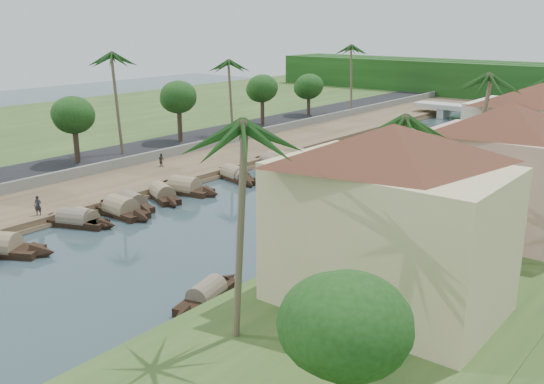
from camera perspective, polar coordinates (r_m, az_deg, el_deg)
The scene contains 38 objects.
ground at distance 47.91m, azimuth -8.84°, elevation -4.51°, with size 220.00×220.00×0.00m, color #31444A.
left_bank at distance 72.20m, azimuth -5.94°, elevation 2.88°, with size 10.00×180.00×0.80m, color brown.
right_bank at distance 54.58m, azimuth 21.48°, elevation -2.24°, with size 16.00×180.00×1.20m, color #2C4C1E.
road at distance 78.19m, azimuth -10.43°, elevation 3.93°, with size 8.00×180.00×1.40m, color black.
retaining_wall at distance 74.93m, azimuth -8.27°, elevation 4.02°, with size 0.40×180.00×1.10m, color slate.
far_left_fill at distance 99.40m, azimuth -20.65°, elevation 5.68°, with size 45.00×220.00×1.35m, color #2C4C1E.
bridge at distance 108.51m, azimuth 20.31°, elevation 7.05°, with size 28.00×4.00×2.40m.
building_near at distance 33.22m, azimuth 10.94°, elevation -2.22°, with size 14.85×14.85×10.20m.
building_mid at distance 47.32m, azimuth 21.10°, elevation 2.10°, with size 14.11×14.11×9.70m.
sampan_3 at distance 53.15m, azimuth -18.02°, elevation -2.59°, with size 7.78×4.37×2.10m.
sampan_4 at distance 53.38m, azimuth -17.17°, elevation -2.45°, with size 6.15×1.66×1.80m.
sampan_5 at distance 54.93m, azimuth -14.01°, elevation -1.67°, with size 7.93×2.39×2.48m.
sampan_6 at distance 56.63m, azimuth -13.01°, elevation -1.08°, with size 7.47×3.16×2.18m.
sampan_7 at distance 59.04m, azimuth -10.30°, elevation -0.23°, with size 8.10×4.65×2.16m.
sampan_8 at distance 60.71m, azimuth -8.20°, elevation 0.32°, with size 8.32×3.42×2.47m.
sampan_9 at distance 64.64m, azimuth -3.05°, elevation 1.40°, with size 7.06×4.46×1.87m.
sampan_10 at distance 65.41m, azimuth -3.60°, elevation 1.58°, with size 8.06×3.53×2.18m.
sampan_11 at distance 71.62m, azimuth 0.75°, elevation 2.87°, with size 8.62×5.38×2.45m.
sampan_12 at distance 70.75m, azimuth -0.09°, elevation 2.70°, with size 7.75×3.69×1.88m.
sampan_13 at distance 75.18m, azimuth 2.35°, elevation 3.48°, with size 7.16×2.34×1.97m.
sampan_14 at distance 37.60m, azimuth -6.17°, elevation -9.64°, with size 2.99×7.47×1.84m.
sampan_15 at distance 49.96m, azimuth 7.88°, elevation -3.12°, with size 2.53×6.62×1.80m.
sampan_16 at distance 60.97m, azimuth 13.59°, elevation 0.09°, with size 5.70×9.08×2.26m.
canoe_1 at distance 54.53m, azimuth -14.54°, elevation -2.19°, with size 4.45×1.31×0.71m.
canoe_2 at distance 64.64m, azimuth -1.81°, elevation 1.14°, with size 4.79×0.89×0.69m.
palm_0 at distance 27.81m, azimuth -3.52°, elevation 5.89°, with size 3.20×3.20×12.35m.
palm_1 at distance 39.50m, azimuth 11.99°, elevation 6.50°, with size 3.20×3.20×10.90m.
palm_2 at distance 54.43m, azimuth 18.90°, elevation 10.05°, with size 3.20×3.20×12.41m.
palm_5 at distance 72.20m, azimuth -14.57°, elevation 12.20°, with size 3.20×3.20×12.96m.
palm_6 at distance 82.51m, azimuth -3.88°, elevation 11.99°, with size 3.20×3.20×11.37m.
palm_8 at distance 104.69m, azimuth 7.64°, elevation 13.30°, with size 3.20×3.20×12.49m.
tree_2 at distance 69.35m, azimuth -18.16°, elevation 6.81°, with size 4.55×4.55×7.11m.
tree_3 at distance 78.76m, azimuth -8.78°, elevation 8.74°, with size 4.63×4.63×7.61m.
tree_4 at distance 90.99m, azimuth -0.92°, elevation 9.65°, with size 4.56×4.56×7.24m.
tree_5 at distance 100.61m, azimuth 3.49°, elevation 9.82°, with size 4.60×4.60×6.54m.
tree_7 at distance 22.87m, azimuth 6.88°, elevation -12.47°, with size 4.68×4.68×6.52m.
person_near at distance 54.17m, azimuth -21.17°, elevation -1.19°, with size 0.61×0.40×1.68m, color #23232A.
person_far at distance 68.77m, azimuth -10.38°, elevation 3.00°, with size 0.70×0.54×1.44m, color #393328.
Camera 1 is at (33.31, -30.20, 16.54)m, focal length 40.00 mm.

